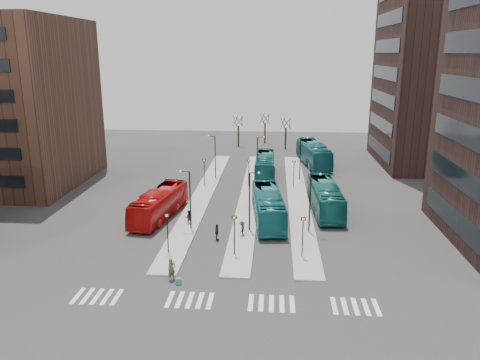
# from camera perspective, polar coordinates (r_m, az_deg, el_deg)

# --- Properties ---
(ground) EXTENTS (160.00, 160.00, 0.00)m
(ground) POSITION_cam_1_polar(r_m,az_deg,el_deg) (32.16, -5.62, -17.96)
(ground) COLOR #2C2C2E
(ground) RESTS_ON ground
(island_left) EXTENTS (2.50, 45.00, 0.15)m
(island_left) POSITION_cam_1_polar(r_m,az_deg,el_deg) (59.78, -4.53, -1.77)
(island_left) COLOR gray
(island_left) RESTS_ON ground
(island_mid) EXTENTS (2.50, 45.00, 0.15)m
(island_mid) POSITION_cam_1_polar(r_m,az_deg,el_deg) (59.17, 1.22, -1.90)
(island_mid) COLOR gray
(island_mid) RESTS_ON ground
(island_right) EXTENTS (2.50, 45.00, 0.15)m
(island_right) POSITION_cam_1_polar(r_m,az_deg,el_deg) (59.17, 7.04, -2.02)
(island_right) COLOR gray
(island_right) RESTS_ON ground
(suitcase) EXTENTS (0.43, 0.34, 0.52)m
(suitcase) POSITION_cam_1_polar(r_m,az_deg,el_deg) (37.81, -7.51, -12.13)
(suitcase) COLOR #221C9E
(suitcase) RESTS_ON ground
(red_bus) EXTENTS (4.38, 11.57, 3.15)m
(red_bus) POSITION_cam_1_polar(r_m,az_deg,el_deg) (51.96, -9.81, -2.87)
(red_bus) COLOR #B40E0D
(red_bus) RESTS_ON ground
(teal_bus_a) EXTENTS (4.02, 12.22, 3.34)m
(teal_bus_a) POSITION_cam_1_polar(r_m,az_deg,el_deg) (50.30, 3.43, -3.17)
(teal_bus_a) COLOR #16656E
(teal_bus_a) RESTS_ON ground
(teal_bus_b) EXTENTS (2.64, 11.14, 3.10)m
(teal_bus_b) POSITION_cam_1_polar(r_m,az_deg,el_deg) (69.09, 3.05, 1.88)
(teal_bus_b) COLOR #146664
(teal_bus_b) RESTS_ON ground
(teal_bus_c) EXTENTS (3.37, 12.09, 3.33)m
(teal_bus_c) POSITION_cam_1_polar(r_m,az_deg,el_deg) (54.11, 10.32, -2.05)
(teal_bus_c) COLOR #13625E
(teal_bus_c) RESTS_ON ground
(teal_bus_d) EXTENTS (5.06, 13.28, 3.61)m
(teal_bus_d) POSITION_cam_1_polar(r_m,az_deg,el_deg) (76.12, 8.95, 3.17)
(teal_bus_d) COLOR #145C64
(teal_bus_d) RESTS_ON ground
(traveller) EXTENTS (0.80, 0.79, 1.85)m
(traveller) POSITION_cam_1_polar(r_m,az_deg,el_deg) (38.22, -8.35, -10.73)
(traveller) COLOR #494C2D
(traveller) RESTS_ON ground
(commuter_a) EXTENTS (0.88, 0.76, 1.56)m
(commuter_a) POSITION_cam_1_polar(r_m,az_deg,el_deg) (49.72, -6.29, -4.54)
(commuter_a) COLOR black
(commuter_a) RESTS_ON ground
(commuter_b) EXTENTS (0.50, 1.00, 1.64)m
(commuter_b) POSITION_cam_1_polar(r_m,az_deg,el_deg) (45.41, -2.84, -6.38)
(commuter_b) COLOR black
(commuter_b) RESTS_ON ground
(commuter_c) EXTENTS (0.71, 1.07, 1.55)m
(commuter_c) POSITION_cam_1_polar(r_m,az_deg,el_deg) (46.31, 0.26, -5.98)
(commuter_c) COLOR black
(commuter_c) RESTS_ON ground
(crosswalk_stripes) EXTENTS (22.35, 2.40, 0.01)m
(crosswalk_stripes) POSITION_cam_1_polar(r_m,az_deg,el_deg) (35.31, -1.59, -14.58)
(crosswalk_stripes) COLOR silver
(crosswalk_stripes) RESTS_ON ground
(tower_far) EXTENTS (20.12, 20.00, 30.00)m
(tower_far) POSITION_cam_1_polar(r_m,az_deg,el_deg) (81.09, 24.33, 12.18)
(tower_far) COLOR #311F1B
(tower_far) RESTS_ON ground
(sign_poles) EXTENTS (12.45, 22.12, 3.65)m
(sign_poles) POSITION_cam_1_polar(r_m,az_deg,el_deg) (51.83, 0.37, -1.72)
(sign_poles) COLOR black
(sign_poles) RESTS_ON ground
(lamp_posts) EXTENTS (14.04, 20.24, 6.12)m
(lamp_posts) POSITION_cam_1_polar(r_m,az_deg,el_deg) (56.26, 1.78, 0.89)
(lamp_posts) COLOR black
(lamp_posts) RESTS_ON ground
(bare_trees) EXTENTS (10.97, 8.14, 5.90)m
(bare_trees) POSITION_cam_1_polar(r_m,az_deg,el_deg) (90.37, 2.80, 5.85)
(bare_trees) COLOR black
(bare_trees) RESTS_ON ground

